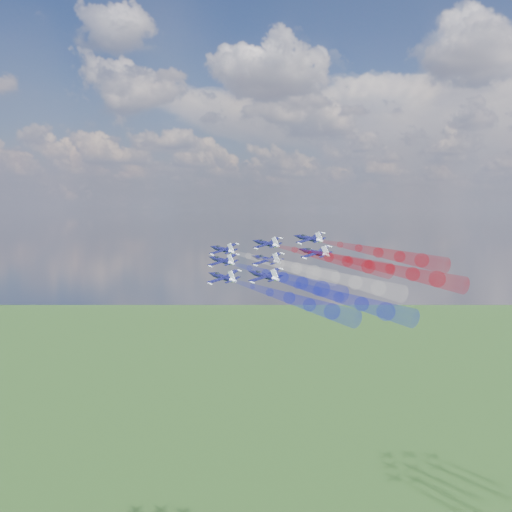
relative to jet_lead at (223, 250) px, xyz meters
The scene contains 16 objects.
jet_lead is the anchor object (origin of this frame).
trail_lead 26.58m from the jet_lead, 19.17° to the right, with size 4.33×41.69×4.33m, color white, non-canonical shape.
jet_inner_left 12.78m from the jet_lead, 56.14° to the right, with size 10.39×12.99×3.46m, color black, non-canonical shape.
trail_inner_left 37.60m from the jet_lead, 30.86° to the right, with size 4.33×41.69×4.33m, color #1A24E2, non-canonical shape.
jet_inner_right 13.68m from the jet_lead, 24.58° to the left, with size 10.39×12.99×3.46m, color black, non-canonical shape.
trail_inner_right 37.42m from the jet_lead, ahead, with size 4.33×41.69×4.33m, color red, non-canonical shape.
jet_outer_left 26.03m from the jet_lead, 55.34° to the right, with size 10.39×12.99×3.46m, color black, non-canonical shape.
trail_outer_left 49.99m from the jet_lead, 36.87° to the right, with size 4.33×41.69×4.33m, color #1A24E2, non-canonical shape.
jet_center_third 21.25m from the jet_lead, 19.61° to the right, with size 10.39×12.99×3.46m, color black, non-canonical shape.
trail_center_third 47.83m from the jet_lead, 19.37° to the right, with size 4.33×41.69×4.33m, color white, non-canonical shape.
jet_outer_right 26.98m from the jet_lead, 19.26° to the left, with size 10.39×12.99×3.46m, color black, non-canonical shape.
trail_outer_right 50.22m from the jet_lead, ahead, with size 4.33×41.69×4.33m, color red, non-canonical shape.
jet_rear_left 32.44m from the jet_lead, 35.56° to the right, with size 10.39×12.99×3.46m, color black, non-canonical shape.
trail_rear_left 58.42m from the jet_lead, 28.16° to the right, with size 4.33×41.69×4.33m, color #1A24E2, non-canonical shape.
jet_rear_right 31.97m from the jet_lead, ahead, with size 10.39×12.99×3.46m, color black, non-canonical shape.
trail_rear_right 57.80m from the jet_lead, ahead, with size 4.33×41.69×4.33m, color red, non-canonical shape.
Camera 1 is at (99.65, -173.13, 153.75)m, focal length 43.30 mm.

